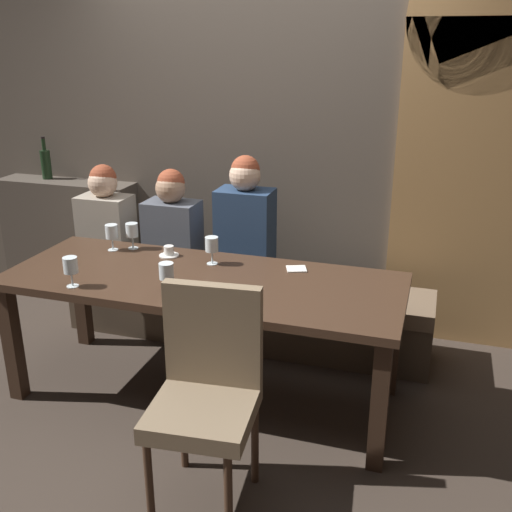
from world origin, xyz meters
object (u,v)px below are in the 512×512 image
wine_glass_far_right (212,245)px  espresso_cup (169,252)px  dining_table (203,292)px  wine_glass_end_left (132,231)px  wine_glass_near_right (166,272)px  wine_glass_center_back (71,266)px  wine_glass_far_left (112,232)px  diner_bearded (172,225)px  chair_near_side (207,383)px  banquette_bench (243,310)px  diner_far_end (245,223)px  wine_bottle_dark_red (46,163)px  diner_redhead (106,219)px

wine_glass_far_right → espresso_cup: size_ratio=1.37×
dining_table → wine_glass_end_left: size_ratio=13.41×
wine_glass_near_right → wine_glass_center_back: same height
wine_glass_far_left → diner_bearded: bearing=66.0°
dining_table → wine_glass_center_back: bearing=-151.8°
chair_near_side → banquette_bench: bearing=102.5°
diner_far_end → wine_glass_far_right: size_ratio=5.11×
wine_bottle_dark_red → wine_glass_far_left: wine_bottle_dark_red is taller
banquette_bench → diner_redhead: size_ratio=3.47×
diner_redhead → wine_glass_far_left: size_ratio=4.39×
dining_table → espresso_cup: size_ratio=18.33×
diner_redhead → espresso_cup: (0.69, -0.45, -0.02)m
chair_near_side → espresso_cup: bearing=122.9°
dining_table → wine_glass_near_right: bearing=-109.4°
diner_redhead → wine_glass_near_right: 1.33m
wine_glass_far_right → wine_glass_center_back: size_ratio=1.00×
dining_table → diner_bearded: (-0.50, 0.70, 0.14)m
diner_bearded → wine_bottle_dark_red: 1.31m
wine_glass_far_right → wine_glass_center_back: 0.79m
wine_bottle_dark_red → wine_glass_center_back: 1.80m
wine_glass_end_left → wine_glass_far_right: (0.57, -0.11, 0.00)m
chair_near_side → wine_glass_far_right: size_ratio=5.98×
diner_redhead → diner_far_end: (1.03, 0.01, 0.06)m
chair_near_side → diner_redhead: size_ratio=1.36×
diner_far_end → wine_glass_far_left: diner_far_end is taller
dining_table → wine_glass_far_left: bearing=160.0°
banquette_bench → wine_glass_center_back: 1.34m
wine_glass_far_right → wine_glass_far_left: bearing=176.5°
dining_table → wine_bottle_dark_red: 2.08m
banquette_bench → diner_bearded: bearing=180.0°
diner_redhead → wine_glass_far_right: 1.11m
diner_redhead → wine_glass_center_back: size_ratio=4.39×
wine_glass_far_left → wine_glass_center_back: bearing=-80.6°
dining_table → wine_glass_end_left: wine_glass_end_left is taller
chair_near_side → diner_redhead: bearing=133.0°
diner_bearded → wine_bottle_dark_red: size_ratio=2.22×
diner_bearded → wine_glass_center_back: size_ratio=4.40×
dining_table → diner_redhead: (-1.02, 0.71, 0.14)m
wine_glass_far_right → espresso_cup: 0.32m
diner_redhead → wine_glass_center_back: diner_redhead is taller
diner_far_end → espresso_cup: (-0.34, -0.45, -0.08)m
diner_far_end → wine_glass_end_left: diner_far_end is taller
dining_table → diner_redhead: bearing=145.2°
dining_table → wine_glass_far_left: wine_glass_far_left is taller
wine_glass_end_left → wine_glass_far_left: same height
banquette_bench → wine_bottle_dark_red: bearing=168.0°
diner_far_end → wine_glass_center_back: 1.21m
chair_near_side → wine_glass_near_right: (-0.40, 0.47, 0.30)m
dining_table → banquette_bench: 0.82m
diner_redhead → wine_glass_far_right: bearing=-26.4°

